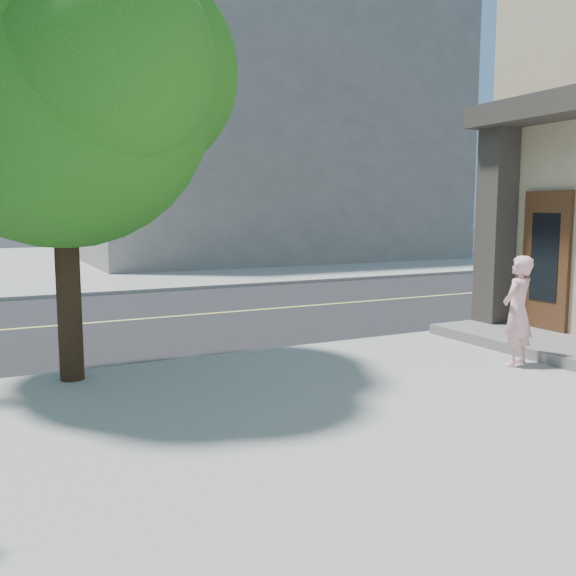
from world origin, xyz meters
TOP-DOWN VIEW (x-y plane):
  - sidewalk_ne at (13.50, 21.50)m, footprint 29.00×25.00m
  - filler_ne at (14.00, 22.00)m, footprint 18.00×16.00m
  - man_on_phone at (7.95, -2.72)m, footprint 0.70×0.57m
  - street_tree at (1.93, -0.49)m, footprint 5.02×4.57m

SIDE VIEW (x-z plane):
  - sidewalk_ne at x=13.50m, z-range 0.00..0.12m
  - man_on_phone at x=7.95m, z-range 0.12..1.79m
  - street_tree at x=1.93m, z-range 1.09..7.76m
  - filler_ne at x=14.00m, z-range 0.12..14.12m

